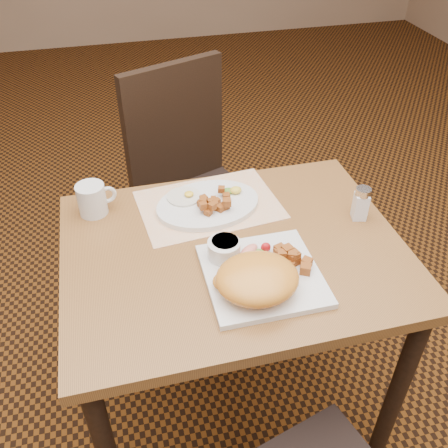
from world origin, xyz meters
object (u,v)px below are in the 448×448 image
Objects in this scene: salt_shaker at (361,203)px; coffee_mug at (93,199)px; chair_far at (192,179)px; plate_square at (262,275)px; plate_oval at (208,205)px; table at (234,276)px.

salt_shaker reaches higher than coffee_mug.
chair_far is 0.82m from plate_square.
coffee_mug is (-0.36, -0.42, 0.26)m from chair_far.
chair_far is 9.70× the size of salt_shaker.
chair_far is at bearing 49.13° from coffee_mug.
plate_oval reaches higher than plate_square.
plate_square reaches higher than table.
table is 3.21× the size of plate_square.
coffee_mug is (-0.39, 0.37, 0.04)m from plate_square.
plate_square is at bearing 70.54° from chair_far.
chair_far is at bearing 120.32° from salt_shaker.
coffee_mug is at bearing 169.80° from plate_oval.
coffee_mug reaches higher than plate_oval.
plate_oval is at bearing 63.90° from chair_far.
coffee_mug is at bearing 136.01° from plate_square.
plate_oval is at bearing 101.79° from plate_square.
chair_far is at bearing 85.33° from plate_oval.
plate_square is 2.49× the size of coffee_mug.
table is 7.99× the size of coffee_mug.
coffee_mug is at bearing 163.94° from salt_shaker.
plate_oval is 2.70× the size of coffee_mug.
chair_far reaches higher than table.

